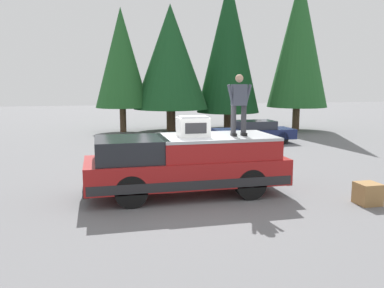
# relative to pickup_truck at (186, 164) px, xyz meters

# --- Properties ---
(ground_plane) EXTENTS (90.00, 90.00, 0.00)m
(ground_plane) POSITION_rel_pickup_truck_xyz_m (-0.17, 0.00, -0.87)
(ground_plane) COLOR slate
(pickup_truck) EXTENTS (2.01, 5.54, 1.65)m
(pickup_truck) POSITION_rel_pickup_truck_xyz_m (0.00, 0.00, 0.00)
(pickup_truck) COLOR maroon
(pickup_truck) RESTS_ON ground
(compressor_unit) EXTENTS (0.65, 0.84, 0.56)m
(compressor_unit) POSITION_rel_pickup_truck_xyz_m (-0.05, -0.19, 1.05)
(compressor_unit) COLOR white
(compressor_unit) RESTS_ON pickup_truck
(person_on_truck_bed) EXTENTS (0.29, 0.72, 1.69)m
(person_on_truck_bed) POSITION_rel_pickup_truck_xyz_m (-0.19, -1.46, 1.68)
(person_on_truck_bed) COLOR #333338
(person_on_truck_bed) RESTS_ON pickup_truck
(parked_car_navy) EXTENTS (1.64, 4.10, 1.16)m
(parked_car_navy) POSITION_rel_pickup_truck_xyz_m (8.58, -5.50, -0.29)
(parked_car_navy) COLOR navy
(parked_car_navy) RESTS_ON ground
(wooden_crate) EXTENTS (0.56, 0.56, 0.56)m
(wooden_crate) POSITION_rel_pickup_truck_xyz_m (-1.98, -4.37, -0.59)
(wooden_crate) COLOR olive
(wooden_crate) RESTS_ON ground
(conifer_far_left) EXTENTS (3.83, 3.83, 9.95)m
(conifer_far_left) POSITION_rel_pickup_truck_xyz_m (13.33, -10.34, 4.85)
(conifer_far_left) COLOR #4C3826
(conifer_far_left) RESTS_ON ground
(conifer_left) EXTENTS (4.16, 4.16, 9.90)m
(conifer_left) POSITION_rel_pickup_truck_xyz_m (15.15, -6.25, 4.62)
(conifer_left) COLOR #4C3826
(conifer_left) RESTS_ON ground
(conifer_center_left) EXTENTS (4.76, 4.76, 7.93)m
(conifer_center_left) POSITION_rel_pickup_truck_xyz_m (14.77, -2.29, 3.79)
(conifer_center_left) COLOR #4C3826
(conifer_center_left) RESTS_ON ground
(conifer_center_right) EXTENTS (3.31, 3.31, 7.63)m
(conifer_center_right) POSITION_rel_pickup_truck_xyz_m (14.86, 0.75, 3.70)
(conifer_center_right) COLOR #4C3826
(conifer_center_right) RESTS_ON ground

